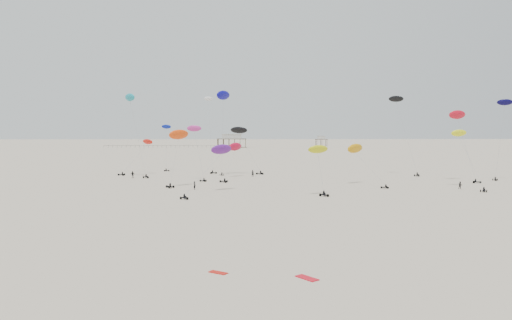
{
  "coord_description": "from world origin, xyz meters",
  "views": [
    {
      "loc": [
        -2.87,
        -11.24,
        13.13
      ],
      "look_at": [
        0.0,
        88.0,
        7.0
      ],
      "focal_mm": 35.0,
      "sensor_mm": 36.0,
      "label": 1
    }
  ],
  "objects_px": {
    "pavilion_main": "(232,142)",
    "pavilion_small": "(321,141)",
    "spectator_0": "(195,190)",
    "rig_8": "(196,141)",
    "rig_0": "(320,161)",
    "rig_3": "(133,114)"
  },
  "relations": [
    {
      "from": "rig_8",
      "to": "rig_0",
      "type": "bearing_deg",
      "value": -123.92
    },
    {
      "from": "pavilion_main",
      "to": "rig_0",
      "type": "distance_m",
      "value": 264.06
    },
    {
      "from": "rig_0",
      "to": "rig_8",
      "type": "bearing_deg",
      "value": -83.35
    },
    {
      "from": "rig_8",
      "to": "pavilion_main",
      "type": "bearing_deg",
      "value": 13.39
    },
    {
      "from": "pavilion_main",
      "to": "pavilion_small",
      "type": "distance_m",
      "value": 76.16
    },
    {
      "from": "rig_0",
      "to": "rig_3",
      "type": "bearing_deg",
      "value": -76.19
    },
    {
      "from": "pavilion_main",
      "to": "rig_8",
      "type": "xyz_separation_m",
      "value": [
        -4.5,
        -232.51,
        5.84
      ]
    },
    {
      "from": "pavilion_main",
      "to": "pavilion_small",
      "type": "height_order",
      "value": "pavilion_main"
    },
    {
      "from": "pavilion_main",
      "to": "rig_3",
      "type": "height_order",
      "value": "rig_3"
    },
    {
      "from": "rig_0",
      "to": "spectator_0",
      "type": "xyz_separation_m",
      "value": [
        -25.75,
        10.16,
        -6.79
      ]
    },
    {
      "from": "pavilion_main",
      "to": "rig_0",
      "type": "bearing_deg",
      "value": -85.09
    },
    {
      "from": "rig_3",
      "to": "spectator_0",
      "type": "relative_size",
      "value": 10.91
    },
    {
      "from": "rig_3",
      "to": "spectator_0",
      "type": "distance_m",
      "value": 39.27
    },
    {
      "from": "rig_0",
      "to": "rig_8",
      "type": "distance_m",
      "value": 41.0
    },
    {
      "from": "pavilion_small",
      "to": "rig_3",
      "type": "distance_m",
      "value": 270.22
    },
    {
      "from": "spectator_0",
      "to": "rig_3",
      "type": "bearing_deg",
      "value": 1.89
    },
    {
      "from": "rig_0",
      "to": "rig_3",
      "type": "relative_size",
      "value": 0.44
    },
    {
      "from": "pavilion_small",
      "to": "rig_8",
      "type": "relative_size",
      "value": 0.63
    },
    {
      "from": "pavilion_main",
      "to": "spectator_0",
      "type": "relative_size",
      "value": 9.93
    },
    {
      "from": "pavilion_small",
      "to": "spectator_0",
      "type": "bearing_deg",
      "value": -104.49
    },
    {
      "from": "pavilion_main",
      "to": "rig_8",
      "type": "bearing_deg",
      "value": -91.11
    },
    {
      "from": "pavilion_small",
      "to": "spectator_0",
      "type": "distance_m",
      "value": 292.24
    }
  ]
}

